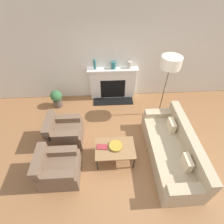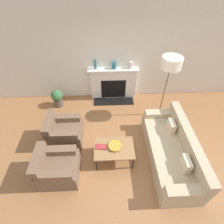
{
  "view_description": "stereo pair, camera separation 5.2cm",
  "coord_description": "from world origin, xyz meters",
  "px_view_note": "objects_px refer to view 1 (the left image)",
  "views": [
    {
      "loc": [
        -0.5,
        -2.52,
        3.76
      ],
      "look_at": [
        -0.3,
        1.0,
        0.45
      ],
      "focal_mm": 28.0,
      "sensor_mm": 36.0,
      "label": 1
    },
    {
      "loc": [
        -0.45,
        -2.52,
        3.76
      ],
      "look_at": [
        -0.3,
        1.0,
        0.45
      ],
      "focal_mm": 28.0,
      "sensor_mm": 36.0,
      "label": 2
    }
  ],
  "objects_px": {
    "couch": "(172,150)",
    "floor_lamp": "(170,66)",
    "mantel_vase_center_right": "(130,65)",
    "coffee_table": "(115,149)",
    "potted_plant": "(57,98)",
    "fireplace": "(113,84)",
    "bowl": "(116,146)",
    "mantel_vase_center_left": "(114,65)",
    "armchair_far": "(64,133)",
    "armchair_near": "(58,169)",
    "book": "(102,147)",
    "mantel_vase_left": "(95,65)"
  },
  "relations": [
    {
      "from": "coffee_table",
      "to": "book",
      "type": "relative_size",
      "value": 3.52
    },
    {
      "from": "armchair_near",
      "to": "coffee_table",
      "type": "height_order",
      "value": "armchair_near"
    },
    {
      "from": "coffee_table",
      "to": "floor_lamp",
      "type": "distance_m",
      "value": 2.45
    },
    {
      "from": "bowl",
      "to": "mantel_vase_center_right",
      "type": "height_order",
      "value": "mantel_vase_center_right"
    },
    {
      "from": "couch",
      "to": "coffee_table",
      "type": "bearing_deg",
      "value": -92.03
    },
    {
      "from": "couch",
      "to": "coffee_table",
      "type": "height_order",
      "value": "couch"
    },
    {
      "from": "couch",
      "to": "floor_lamp",
      "type": "distance_m",
      "value": 2.05
    },
    {
      "from": "couch",
      "to": "armchair_far",
      "type": "height_order",
      "value": "couch"
    },
    {
      "from": "coffee_table",
      "to": "potted_plant",
      "type": "bearing_deg",
      "value": 129.45
    },
    {
      "from": "coffee_table",
      "to": "mantel_vase_center_left",
      "type": "height_order",
      "value": "mantel_vase_center_left"
    },
    {
      "from": "fireplace",
      "to": "coffee_table",
      "type": "relative_size",
      "value": 1.73
    },
    {
      "from": "floor_lamp",
      "to": "mantel_vase_center_right",
      "type": "bearing_deg",
      "value": 132.2
    },
    {
      "from": "couch",
      "to": "potted_plant",
      "type": "height_order",
      "value": "couch"
    },
    {
      "from": "couch",
      "to": "mantel_vase_left",
      "type": "xyz_separation_m",
      "value": [
        -1.79,
        2.51,
        0.91
      ]
    },
    {
      "from": "bowl",
      "to": "mantel_vase_center_right",
      "type": "relative_size",
      "value": 1.49
    },
    {
      "from": "armchair_far",
      "to": "mantel_vase_center_left",
      "type": "xyz_separation_m",
      "value": [
        1.38,
        1.83,
        0.87
      ]
    },
    {
      "from": "couch",
      "to": "potted_plant",
      "type": "distance_m",
      "value": 3.7
    },
    {
      "from": "potted_plant",
      "to": "armchair_far",
      "type": "bearing_deg",
      "value": -73.17
    },
    {
      "from": "couch",
      "to": "book",
      "type": "bearing_deg",
      "value": -92.8
    },
    {
      "from": "couch",
      "to": "mantel_vase_center_right",
      "type": "relative_size",
      "value": 10.93
    },
    {
      "from": "armchair_near",
      "to": "mantel_vase_center_left",
      "type": "relative_size",
      "value": 4.05
    },
    {
      "from": "potted_plant",
      "to": "fireplace",
      "type": "bearing_deg",
      "value": 12.07
    },
    {
      "from": "fireplace",
      "to": "bowl",
      "type": "height_order",
      "value": "fireplace"
    },
    {
      "from": "fireplace",
      "to": "potted_plant",
      "type": "height_order",
      "value": "fireplace"
    },
    {
      "from": "floor_lamp",
      "to": "mantel_vase_center_left",
      "type": "bearing_deg",
      "value": 145.05
    },
    {
      "from": "coffee_table",
      "to": "bowl",
      "type": "bearing_deg",
      "value": 61.57
    },
    {
      "from": "book",
      "to": "couch",
      "type": "bearing_deg",
      "value": 5.1
    },
    {
      "from": "armchair_far",
      "to": "armchair_near",
      "type": "bearing_deg",
      "value": -180.0
    },
    {
      "from": "coffee_table",
      "to": "potted_plant",
      "type": "relative_size",
      "value": 1.57
    },
    {
      "from": "armchair_far",
      "to": "mantel_vase_center_right",
      "type": "bearing_deg",
      "value": -45.66
    },
    {
      "from": "mantel_vase_left",
      "to": "mantel_vase_center_right",
      "type": "bearing_deg",
      "value": 0.0
    },
    {
      "from": "floor_lamp",
      "to": "mantel_vase_center_right",
      "type": "height_order",
      "value": "floor_lamp"
    },
    {
      "from": "book",
      "to": "mantel_vase_center_right",
      "type": "distance_m",
      "value": 2.69
    },
    {
      "from": "mantel_vase_center_left",
      "to": "mantel_vase_center_right",
      "type": "relative_size",
      "value": 1.01
    },
    {
      "from": "bowl",
      "to": "mantel_vase_center_right",
      "type": "bearing_deg",
      "value": 76.16
    },
    {
      "from": "mantel_vase_center_right",
      "to": "fireplace",
      "type": "bearing_deg",
      "value": -178.35
    },
    {
      "from": "armchair_far",
      "to": "mantel_vase_center_right",
      "type": "height_order",
      "value": "mantel_vase_center_right"
    },
    {
      "from": "book",
      "to": "mantel_vase_center_right",
      "type": "xyz_separation_m",
      "value": [
        0.91,
        2.43,
        0.74
      ]
    },
    {
      "from": "potted_plant",
      "to": "mantel_vase_center_left",
      "type": "bearing_deg",
      "value": 12.37
    },
    {
      "from": "armchair_near",
      "to": "mantel_vase_left",
      "type": "bearing_deg",
      "value": -16.06
    },
    {
      "from": "couch",
      "to": "armchair_near",
      "type": "xyz_separation_m",
      "value": [
        -2.61,
        -0.33,
        -0.0
      ]
    },
    {
      "from": "couch",
      "to": "bowl",
      "type": "height_order",
      "value": "couch"
    },
    {
      "from": "coffee_table",
      "to": "floor_lamp",
      "type": "bearing_deg",
      "value": 45.88
    },
    {
      "from": "armchair_near",
      "to": "armchair_far",
      "type": "relative_size",
      "value": 1.0
    },
    {
      "from": "armchair_near",
      "to": "mantel_vase_left",
      "type": "height_order",
      "value": "mantel_vase_left"
    },
    {
      "from": "fireplace",
      "to": "bowl",
      "type": "relative_size",
      "value": 5.12
    },
    {
      "from": "armchair_far",
      "to": "floor_lamp",
      "type": "height_order",
      "value": "floor_lamp"
    },
    {
      "from": "armchair_near",
      "to": "bowl",
      "type": "relative_size",
      "value": 2.76
    },
    {
      "from": "fireplace",
      "to": "book",
      "type": "bearing_deg",
      "value": -99.25
    },
    {
      "from": "coffee_table",
      "to": "mantel_vase_left",
      "type": "height_order",
      "value": "mantel_vase_left"
    }
  ]
}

